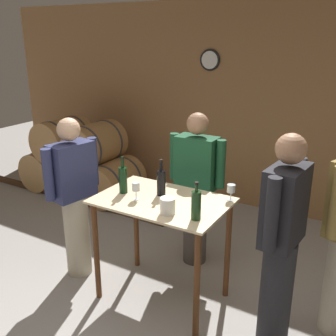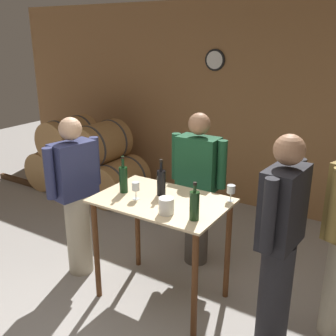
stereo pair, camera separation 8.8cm
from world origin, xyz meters
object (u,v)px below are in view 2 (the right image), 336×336
wine_bottle_left (161,182)px  person_visitor_with_scarf (76,195)px  wine_bottle_center (194,205)px  person_visitor_near_door (280,241)px  wine_glass_near_left (136,187)px  ice_bucket (166,206)px  wine_glass_near_center (231,190)px  person_host (198,187)px  wine_bottle_far_left (123,179)px

wine_bottle_left → person_visitor_with_scarf: person_visitor_with_scarf is taller
wine_bottle_center → person_visitor_near_door: (0.60, 0.16, -0.20)m
wine_bottle_center → wine_bottle_left: bearing=150.2°
wine_glass_near_left → ice_bucket: 0.38m
wine_bottle_left → wine_glass_near_center: bearing=19.6°
wine_glass_near_center → wine_bottle_center: bearing=-100.9°
wine_glass_near_center → person_host: person_host is taller
wine_glass_near_left → ice_bucket: wine_glass_near_left is taller
wine_bottle_left → wine_glass_near_center: 0.59m
person_visitor_with_scarf → person_visitor_near_door: (1.93, 0.07, 0.05)m
wine_glass_near_left → person_visitor_with_scarf: 0.77m
wine_bottle_far_left → wine_bottle_left: bearing=21.6°
wine_bottle_center → ice_bucket: bearing=-174.6°
wine_glass_near_left → wine_glass_near_center: bearing=29.4°
wine_bottle_far_left → ice_bucket: bearing=-17.0°
wine_bottle_left → wine_bottle_center: bearing=-29.8°
wine_glass_near_center → ice_bucket: bearing=-123.4°
person_host → person_visitor_with_scarf: 1.18m
wine_bottle_left → ice_bucket: 0.38m
wine_glass_near_left → wine_glass_near_center: (0.69, 0.39, -0.01)m
wine_bottle_far_left → wine_bottle_center: bearing=-10.6°
wine_bottle_center → person_host: person_host is taller
wine_glass_near_center → ice_bucket: size_ratio=1.07×
wine_bottle_center → wine_glass_near_center: size_ratio=2.15×
wine_glass_near_center → person_visitor_with_scarf: size_ratio=0.09×
ice_bucket → wine_bottle_far_left: bearing=163.0°
wine_bottle_left → person_visitor_with_scarf: size_ratio=0.20×
wine_bottle_left → person_visitor_near_door: 1.10m
ice_bucket → person_host: 0.93m
wine_bottle_far_left → wine_glass_near_center: 0.93m
wine_glass_near_center → wine_bottle_left: bearing=-160.4°
wine_bottle_center → wine_glass_near_left: (-0.60, 0.08, -0.01)m
wine_bottle_left → person_visitor_with_scarf: 0.91m
wine_bottle_far_left → wine_glass_near_left: bearing=-20.3°
person_visitor_with_scarf → wine_glass_near_center: bearing=14.6°
wine_bottle_left → person_host: 0.65m
wine_glass_near_left → wine_bottle_left: bearing=55.6°
wine_glass_near_center → ice_bucket: wine_glass_near_center is taller
wine_bottle_left → wine_glass_near_center: size_ratio=2.31×
ice_bucket → person_visitor_with_scarf: 1.12m
wine_glass_near_left → wine_glass_near_center: wine_glass_near_left is taller
person_visitor_with_scarf → person_visitor_near_door: 1.93m
ice_bucket → person_visitor_with_scarf: size_ratio=0.08×
wine_bottle_left → wine_glass_near_left: 0.23m
ice_bucket → person_host: (-0.20, 0.89, -0.19)m
person_host → person_visitor_near_door: person_visitor_near_door is taller
wine_glass_near_center → person_visitor_near_door: size_ratio=0.08×
wine_glass_near_center → wine_bottle_far_left: bearing=-159.7°
wine_glass_near_center → person_host: (-0.52, 0.41, -0.23)m
wine_bottle_far_left → wine_bottle_left: wine_bottle_far_left is taller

